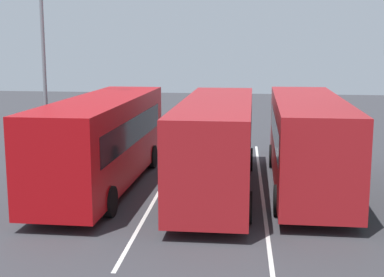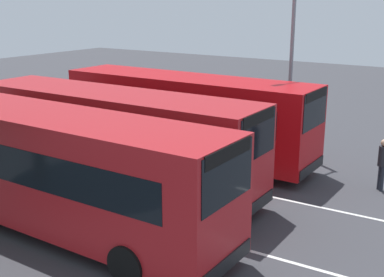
% 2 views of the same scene
% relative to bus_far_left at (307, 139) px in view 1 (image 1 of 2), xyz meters
% --- Properties ---
extents(ground_plane, '(76.90, 76.90, 0.00)m').
position_rel_bus_far_left_xyz_m(ground_plane, '(-0.16, 3.52, -1.84)').
color(ground_plane, '#38383D').
extents(bus_far_left, '(10.74, 2.64, 3.36)m').
position_rel_bus_far_left_xyz_m(bus_far_left, '(0.00, 0.00, 0.00)').
color(bus_far_left, '#AD191E').
rests_on(bus_far_left, ground).
extents(bus_center_left, '(10.76, 2.70, 3.36)m').
position_rel_bus_far_left_xyz_m(bus_center_left, '(-0.93, 3.28, 0.00)').
color(bus_center_left, '#AD191E').
rests_on(bus_center_left, ground).
extents(bus_center_right, '(10.73, 2.61, 3.36)m').
position_rel_bus_far_left_xyz_m(bus_center_right, '(-0.83, 7.51, 0.00)').
color(bus_center_right, '#B70C11').
rests_on(bus_center_right, ground).
extents(pedestrian, '(0.45, 0.45, 1.81)m').
position_rel_bus_far_left_xyz_m(pedestrian, '(6.73, 8.15, -0.77)').
color(pedestrian, '#232833').
rests_on(pedestrian, ground).
extents(street_lamp, '(0.96, 2.63, 8.42)m').
position_rel_bus_far_left_xyz_m(street_lamp, '(2.05, 10.65, 2.99)').
color(street_lamp, gray).
rests_on(street_lamp, ground).
extents(lane_stripe_outer_left, '(16.53, 0.66, 0.01)m').
position_rel_bus_far_left_xyz_m(lane_stripe_outer_left, '(-0.16, 1.65, -1.84)').
color(lane_stripe_outer_left, silver).
rests_on(lane_stripe_outer_left, ground).
extents(lane_stripe_inner_left, '(16.53, 0.66, 0.01)m').
position_rel_bus_far_left_xyz_m(lane_stripe_inner_left, '(-0.16, 5.39, -1.84)').
color(lane_stripe_inner_left, silver).
rests_on(lane_stripe_inner_left, ground).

